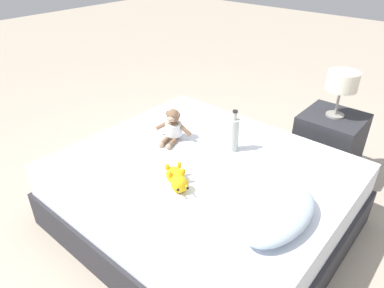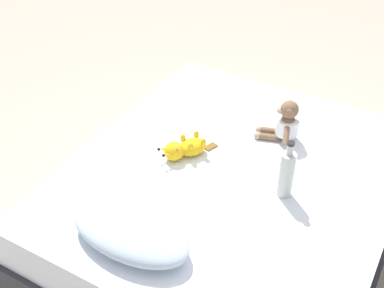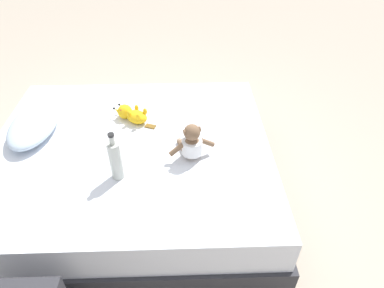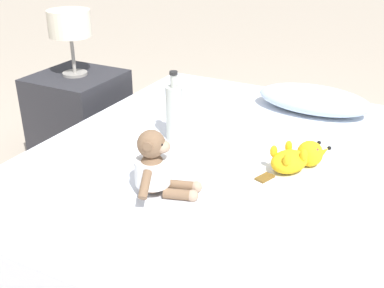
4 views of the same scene
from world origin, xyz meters
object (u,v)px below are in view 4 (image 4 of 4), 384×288
bed (230,207)px  pillow (314,99)px  plush_monkey (155,168)px  glass_bottle (174,112)px  nightstand (80,120)px  plush_yellow_creature (298,158)px  bedside_lamp (70,25)px

bed → pillow: pillow is taller
plush_monkey → glass_bottle: (-0.16, 0.42, 0.03)m
plush_monkey → nightstand: size_ratio=0.51×
bed → nightstand: (-1.14, 0.41, 0.03)m
pillow → plush_yellow_creature: (0.10, -0.62, -0.01)m
bed → plush_monkey: 0.53m
plush_yellow_creature → plush_monkey: bearing=-134.4°
bed → glass_bottle: 0.47m
glass_bottle → bedside_lamp: 0.96m
bed → glass_bottle: bearing=173.4°
bedside_lamp → bed: bearing=-19.5°
bed → plush_yellow_creature: (0.26, 0.01, 0.30)m
pillow → bedside_lamp: 1.35m
plush_yellow_creature → glass_bottle: (-0.55, 0.02, 0.08)m
glass_bottle → nightstand: (-0.86, 0.37, -0.34)m
pillow → plush_yellow_creature: bearing=-80.6°
glass_bottle → bed: bearing=-6.6°
nightstand → plush_yellow_creature: bearing=-15.6°
plush_yellow_creature → nightstand: size_ratio=0.55×
bed → plush_yellow_creature: 0.40m
bed → plush_monkey: size_ratio=6.40×
pillow → glass_bottle: size_ratio=1.85×
plush_monkey → pillow: bearing=74.4°
plush_monkey → glass_bottle: 0.45m
plush_monkey → glass_bottle: glass_bottle is taller
plush_monkey → nightstand: (-1.02, 0.79, -0.31)m
pillow → plush_monkey: 1.05m
plush_monkey → nightstand: bearing=142.3°
pillow → bedside_lamp: size_ratio=1.55×
bedside_lamp → pillow: bearing=9.8°
bed → plush_monkey: (-0.12, -0.38, 0.35)m
bed → plush_monkey: bearing=-107.6°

